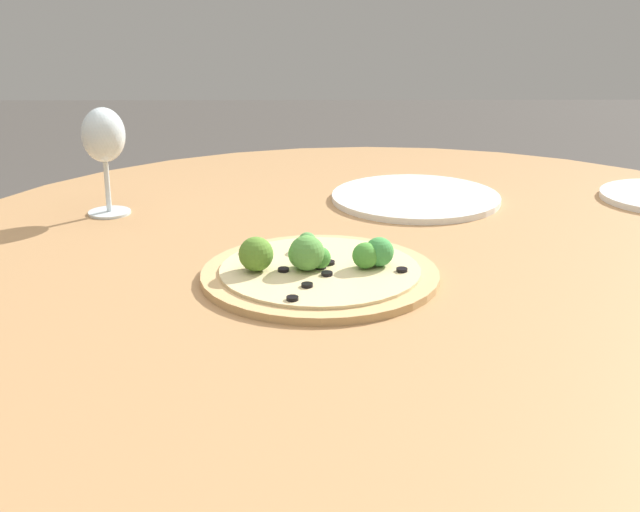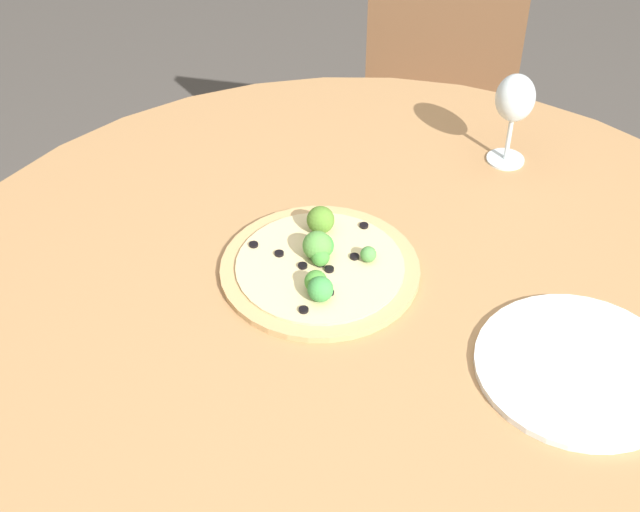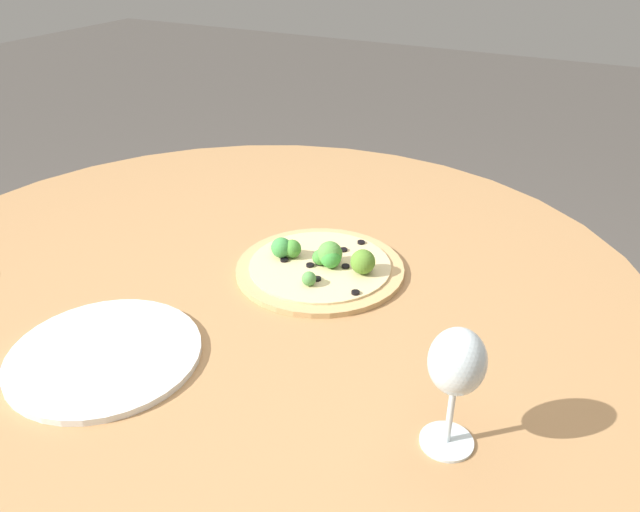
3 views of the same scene
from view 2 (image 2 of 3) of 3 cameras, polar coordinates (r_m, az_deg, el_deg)
The scene contains 5 objects.
dining_table at distance 1.28m, azimuth 3.01°, elevation -6.06°, with size 1.38×1.38×0.77m.
chair at distance 2.25m, azimuth 7.21°, elevation 7.97°, with size 0.44×0.44×0.82m.
pizza at distance 1.31m, azimuth 0.02°, elevation -0.52°, with size 0.30×0.30×0.06m.
wine_glass at distance 1.52m, azimuth 12.36°, elevation 9.65°, with size 0.07×0.07×0.16m.
plate_near at distance 1.22m, azimuth 16.21°, elevation -6.87°, with size 0.27×0.27×0.01m.
Camera 2 is at (0.03, -0.88, 1.64)m, focal length 50.00 mm.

